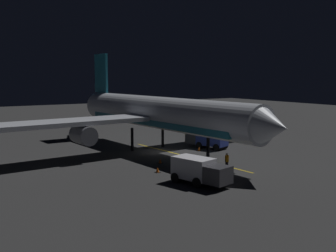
% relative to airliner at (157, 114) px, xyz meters
% --- Properties ---
extents(ground_plane, '(180.00, 180.00, 0.20)m').
position_rel_airliner_xyz_m(ground_plane, '(-0.05, 0.64, -4.87)').
color(ground_plane, '#313131').
extents(apron_guide_stripe, '(1.78, 21.26, 0.01)m').
position_rel_airliner_xyz_m(apron_guide_stripe, '(-1.30, 4.64, -4.76)').
color(apron_guide_stripe, gold).
rests_on(apron_guide_stripe, ground_plane).
extents(airliner, '(40.23, 40.02, 12.83)m').
position_rel_airliner_xyz_m(airliner, '(0.00, 0.00, 0.00)').
color(airliner, silver).
rests_on(airliner, ground_plane).
extents(baggage_truck, '(3.39, 5.77, 2.33)m').
position_rel_airliner_xyz_m(baggage_truck, '(4.97, 15.71, -3.57)').
color(baggage_truck, silver).
rests_on(baggage_truck, ground_plane).
extents(catering_truck, '(3.76, 5.96, 2.23)m').
position_rel_airliner_xyz_m(catering_truck, '(-6.83, 1.78, -3.60)').
color(catering_truck, navy).
rests_on(catering_truck, ground_plane).
extents(ground_crew_worker, '(0.40, 0.40, 1.74)m').
position_rel_airliner_xyz_m(ground_crew_worker, '(-0.77, 12.75, -3.88)').
color(ground_crew_worker, black).
rests_on(ground_crew_worker, ground_plane).
extents(traffic_cone_near_left, '(0.50, 0.50, 0.55)m').
position_rel_airliner_xyz_m(traffic_cone_near_left, '(-4.64, 2.78, -4.52)').
color(traffic_cone_near_left, '#EA590F').
rests_on(traffic_cone_near_left, ground_plane).
extents(traffic_cone_near_right, '(0.50, 0.50, 0.55)m').
position_rel_airliner_xyz_m(traffic_cone_near_right, '(5.79, 9.97, -4.52)').
color(traffic_cone_near_right, '#EA590F').
rests_on(traffic_cone_near_right, ground_plane).
extents(traffic_cone_under_wing, '(0.50, 0.50, 0.55)m').
position_rel_airliner_xyz_m(traffic_cone_under_wing, '(3.37, 6.45, -4.52)').
color(traffic_cone_under_wing, '#EA590F').
rests_on(traffic_cone_under_wing, ground_plane).
extents(traffic_cone_far, '(0.50, 0.50, 0.55)m').
position_rel_airliner_xyz_m(traffic_cone_far, '(0.50, 11.97, -4.52)').
color(traffic_cone_far, '#EA590F').
rests_on(traffic_cone_far, ground_plane).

